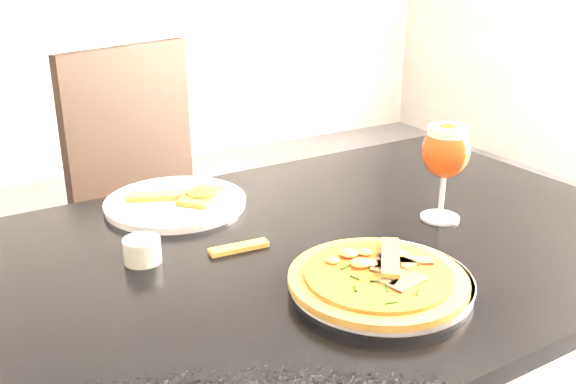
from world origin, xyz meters
TOP-DOWN VIEW (x-y plane):
  - dining_table at (-0.00, 0.25)m, footprint 1.21×0.82m
  - chair_far at (-0.01, 1.06)m, footprint 0.57×0.57m
  - plate_main at (-0.02, 0.08)m, footprint 0.34×0.34m
  - pizza at (-0.03, 0.07)m, footprint 0.26×0.26m
  - plate_second at (-0.17, 0.53)m, footprint 0.34×0.34m
  - crust_scraps at (-0.14, 0.52)m, footprint 0.20×0.14m
  - loose_crust at (-0.14, 0.29)m, footprint 0.10×0.03m
  - sauce_cup at (-0.30, 0.33)m, footprint 0.06×0.06m
  - beer_glass at (0.23, 0.22)m, footprint 0.09×0.09m

SIDE VIEW (x-z plane):
  - chair_far at x=-0.01m, z-range 0.05..1.02m
  - dining_table at x=0.00m, z-range 0.28..1.03m
  - loose_crust at x=-0.14m, z-range 0.75..0.76m
  - plate_second at x=-0.17m, z-range 0.75..0.76m
  - plate_main at x=-0.02m, z-range 0.75..0.76m
  - crust_scraps at x=-0.14m, z-range 0.76..0.78m
  - sauce_cup at x=-0.30m, z-range 0.75..0.79m
  - pizza at x=-0.03m, z-range 0.76..0.79m
  - beer_glass at x=0.23m, z-range 0.79..0.97m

